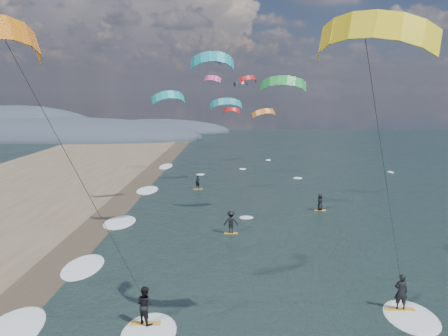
{
  "coord_description": "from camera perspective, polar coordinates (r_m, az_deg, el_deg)",
  "views": [
    {
      "loc": [
        -0.34,
        -15.69,
        11.34
      ],
      "look_at": [
        -1.0,
        12.0,
        7.0
      ],
      "focal_mm": 40.0,
      "sensor_mm": 36.0,
      "label": 1
    }
  ],
  "objects": [
    {
      "name": "wet_sand_strip",
      "position": [
        30.41,
        -21.95,
        -13.66
      ],
      "size": [
        3.0,
        240.0,
        0.0
      ],
      "primitive_type": "cube",
      "color": "#382D23",
      "rests_on": "ground"
    },
    {
      "name": "coastal_hills",
      "position": [
        131.82,
        -18.41,
        3.52
      ],
      "size": [
        80.0,
        41.0,
        15.0
      ],
      "color": "#3D4756",
      "rests_on": "ground"
    },
    {
      "name": "kitesurfer_near_a",
      "position": [
        20.42,
        16.73,
        8.38
      ],
      "size": [
        8.09,
        9.39,
        14.72
      ],
      "color": "gold",
      "rests_on": "ground"
    },
    {
      "name": "kitesurfer_near_b",
      "position": [
        19.75,
        -18.82,
        3.31
      ],
      "size": [
        7.13,
        9.45,
        14.4
      ],
      "color": "gold",
      "rests_on": "ground"
    },
    {
      "name": "far_kitesurfers",
      "position": [
        44.45,
        2.82,
        -4.71
      ],
      "size": [
        13.53,
        18.61,
        1.86
      ],
      "color": "gold",
      "rests_on": "ground"
    },
    {
      "name": "bg_kite_field",
      "position": [
        70.16,
        1.48,
        9.06
      ],
      "size": [
        14.74,
        72.96,
        9.09
      ],
      "color": "red",
      "rests_on": "ground"
    },
    {
      "name": "shoreline_surf",
      "position": [
        34.13,
        -16.88,
        -10.9
      ],
      "size": [
        2.4,
        79.4,
        0.11
      ],
      "color": "white",
      "rests_on": "ground"
    }
  ]
}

